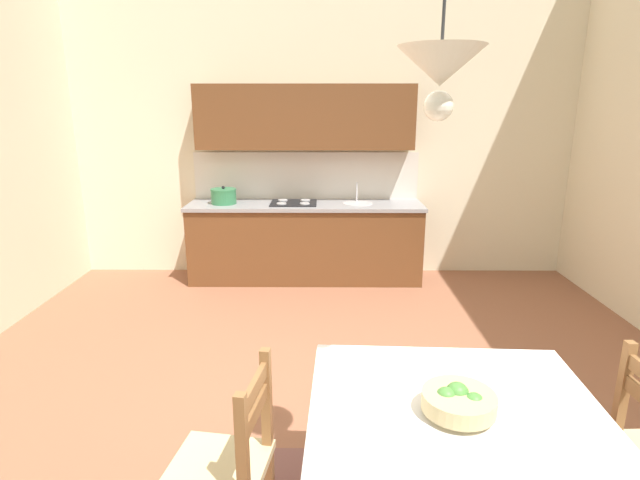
# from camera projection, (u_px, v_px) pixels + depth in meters

# --- Properties ---
(ground_plane) EXTENTS (6.37, 6.67, 0.10)m
(ground_plane) POSITION_uv_depth(u_px,v_px,m) (322.00, 424.00, 3.28)
(ground_plane) COLOR #935B42
(wall_back) EXTENTS (6.37, 0.12, 4.12)m
(wall_back) POSITION_uv_depth(u_px,v_px,m) (323.00, 98.00, 5.72)
(wall_back) COLOR beige
(wall_back) RESTS_ON ground_plane
(kitchen_cabinetry) EXTENTS (2.66, 0.63, 2.20)m
(kitchen_cabinetry) POSITION_uv_depth(u_px,v_px,m) (305.00, 207.00, 5.72)
(kitchen_cabinetry) COLOR brown
(kitchen_cabinetry) RESTS_ON ground_plane
(dining_table) EXTENTS (1.27, 1.11, 0.75)m
(dining_table) POSITION_uv_depth(u_px,v_px,m) (454.00, 432.00, 2.13)
(dining_table) COLOR brown
(dining_table) RESTS_ON ground_plane
(dining_chair_tv_side) EXTENTS (0.48, 0.48, 0.93)m
(dining_chair_tv_side) POSITION_uv_depth(u_px,v_px,m) (227.00, 468.00, 2.18)
(dining_chair_tv_side) COLOR #D1BC89
(dining_chair_tv_side) RESTS_ON ground_plane
(fruit_bowl) EXTENTS (0.30, 0.30, 0.12)m
(fruit_bowl) POSITION_uv_depth(u_px,v_px,m) (458.00, 401.00, 2.02)
(fruit_bowl) COLOR tan
(fruit_bowl) RESTS_ON dining_table
(pendant_lamp) EXTENTS (0.32, 0.32, 0.80)m
(pendant_lamp) POSITION_uv_depth(u_px,v_px,m) (440.00, 69.00, 1.80)
(pendant_lamp) COLOR black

